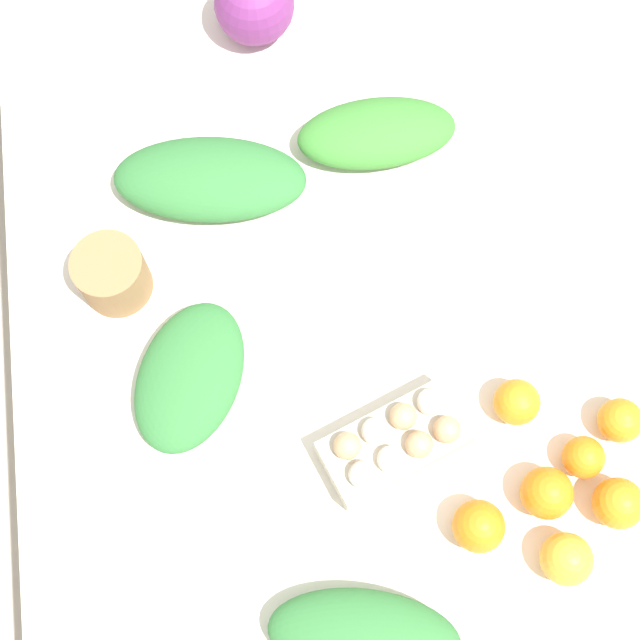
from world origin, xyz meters
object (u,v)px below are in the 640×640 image
object	(u,v)px
paper_bag	(112,275)
egg_carton	(396,441)
orange_3	(547,493)
greens_bunch_chard	(210,179)
orange_1	(517,402)
cabbage_purple	(254,4)
greens_bunch_scallion	(190,377)
greens_bunch_beet_tops	(377,133)
greens_bunch_kale	(364,637)
orange_0	(583,457)
orange_5	(618,503)
orange_6	(620,420)
orange_4	(479,526)
orange_2	(566,559)

from	to	relation	value
paper_bag	egg_carton	bearing A→B (deg)	50.58
orange_3	greens_bunch_chard	bearing A→B (deg)	-143.47
orange_1	orange_3	xyz separation A→B (m)	(0.15, 0.01, 0.00)
cabbage_purple	greens_bunch_chard	distance (m)	0.35
egg_carton	greens_bunch_scallion	bearing A→B (deg)	-46.00
greens_bunch_beet_tops	orange_3	world-z (taller)	orange_3
greens_bunch_kale	orange_0	bearing A→B (deg)	118.76
egg_carton	greens_bunch_scallion	xyz separation A→B (m)	(-0.16, -0.32, -0.01)
paper_bag	greens_bunch_beet_tops	bearing A→B (deg)	113.10
orange_3	orange_1	bearing A→B (deg)	-174.78
greens_bunch_kale	orange_5	world-z (taller)	orange_5
orange_5	orange_6	distance (m)	0.13
paper_bag	greens_bunch_beet_tops	size ratio (longest dim) A/B	0.42
orange_0	orange_3	world-z (taller)	orange_3
greens_bunch_beet_tops	greens_bunch_kale	size ratio (longest dim) A/B	0.99
paper_bag	orange_4	xyz separation A→B (m)	(0.50, 0.53, -0.01)
orange_4	orange_1	bearing A→B (deg)	150.94
orange_0	orange_1	size ratio (longest dim) A/B	0.90
greens_bunch_chard	orange_1	xyz separation A→B (m)	(0.47, 0.45, -0.00)
cabbage_purple	greens_bunch_chard	bearing A→B (deg)	-20.37
greens_bunch_kale	orange_6	distance (m)	0.53
cabbage_purple	orange_3	bearing A→B (deg)	19.62
greens_bunch_beet_tops	orange_4	distance (m)	0.71
greens_bunch_scallion	orange_2	distance (m)	0.66
greens_bunch_scallion	orange_3	xyz separation A→B (m)	(0.27, 0.54, 0.01)
greens_bunch_beet_tops	orange_6	bearing A→B (deg)	27.60
greens_bunch_beet_tops	orange_5	xyz separation A→B (m)	(0.70, 0.26, -0.00)
orange_2	orange_5	distance (m)	0.12
greens_bunch_chard	orange_3	world-z (taller)	same
orange_2	orange_4	size ratio (longest dim) A/B	0.98
paper_bag	orange_5	bearing A→B (deg)	56.58
greens_bunch_chard	orange_2	distance (m)	0.86
cabbage_purple	greens_bunch_scallion	bearing A→B (deg)	-16.03
greens_bunch_kale	orange_3	bearing A→B (deg)	117.76
greens_bunch_chard	orange_0	bearing A→B (deg)	42.86
greens_bunch_beet_tops	orange_4	world-z (taller)	orange_4
greens_bunch_chard	greens_bunch_beet_tops	distance (m)	0.31
cabbage_purple	orange_4	distance (m)	1.01
egg_carton	orange_2	bearing A→B (deg)	116.84
orange_1	orange_4	world-z (taller)	orange_4
greens_bunch_kale	orange_1	distance (m)	0.44
greens_bunch_kale	orange_2	size ratio (longest dim) A/B	3.57
orange_5	orange_1	bearing A→B (deg)	-146.40
egg_carton	paper_bag	world-z (taller)	paper_bag
orange_5	orange_6	size ratio (longest dim) A/B	1.11
orange_6	cabbage_purple	bearing A→B (deg)	-150.49
orange_3	cabbage_purple	bearing A→B (deg)	-160.38
egg_carton	greens_bunch_scallion	size ratio (longest dim) A/B	0.99
greens_bunch_beet_tops	orange_5	distance (m)	0.75
cabbage_purple	orange_1	distance (m)	0.87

